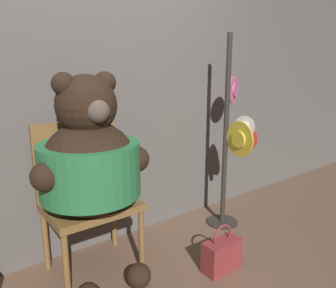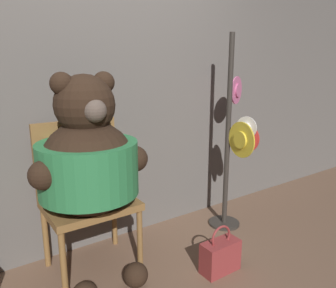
{
  "view_description": "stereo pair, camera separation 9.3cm",
  "coord_description": "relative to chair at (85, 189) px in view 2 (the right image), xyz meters",
  "views": [
    {
      "loc": [
        -0.95,
        -1.76,
        1.43
      ],
      "look_at": [
        0.47,
        0.16,
        0.85
      ],
      "focal_mm": 35.0,
      "sensor_mm": 36.0,
      "label": 1
    },
    {
      "loc": [
        -0.88,
        -1.81,
        1.43
      ],
      "look_at": [
        0.47,
        0.16,
        0.85
      ],
      "focal_mm": 35.0,
      "sensor_mm": 36.0,
      "label": 2
    }
  ],
  "objects": [
    {
      "name": "ground_plane",
      "position": [
        0.14,
        -0.31,
        -0.57
      ],
      "size": [
        14.0,
        14.0,
        0.0
      ],
      "primitive_type": "plane",
      "color": "brown"
    },
    {
      "name": "wall_back",
      "position": [
        0.14,
        0.27,
        0.58
      ],
      "size": [
        8.0,
        0.1,
        2.3
      ],
      "color": "#66605B",
      "rests_on": "ground_plane"
    },
    {
      "name": "chair",
      "position": [
        0.0,
        0.0,
        0.0
      ],
      "size": [
        0.6,
        0.48,
        1.05
      ],
      "color": "olive",
      "rests_on": "ground_plane"
    },
    {
      "name": "teddy_bear",
      "position": [
        -0.02,
        -0.17,
        0.24
      ],
      "size": [
        0.77,
        0.69,
        1.39
      ],
      "color": "black",
      "rests_on": "ground_plane"
    },
    {
      "name": "hat_display_rack",
      "position": [
        1.26,
        -0.2,
        0.19
      ],
      "size": [
        0.4,
        0.46,
        1.68
      ],
      "color": "#332D28",
      "rests_on": "ground_plane"
    },
    {
      "name": "handbag_on_ground",
      "position": [
        0.72,
        -0.64,
        -0.45
      ],
      "size": [
        0.28,
        0.13,
        0.35
      ],
      "color": "maroon",
      "rests_on": "ground_plane"
    }
  ]
}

